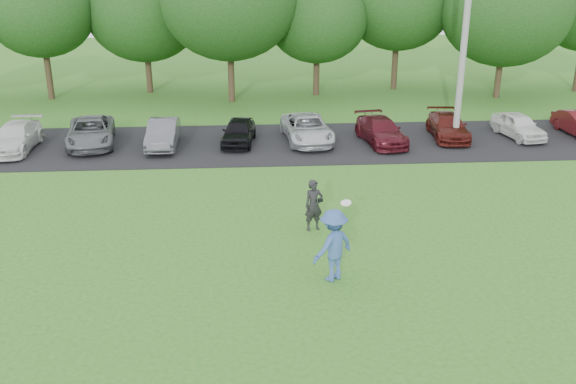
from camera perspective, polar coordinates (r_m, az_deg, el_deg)
name	(u,v)px	position (r m, az deg, el deg)	size (l,w,h in m)	color
ground	(297,286)	(16.92, 0.81, -8.37)	(100.00, 100.00, 0.00)	#2B6A1E
parking_lot	(274,143)	(28.94, -1.27, 4.35)	(32.00, 6.50, 0.03)	black
utility_pole	(465,30)	(28.99, 15.49, 13.71)	(0.28, 0.28, 9.98)	gray
frisbee_player	(333,245)	(16.85, 4.04, -4.75)	(1.47, 1.35, 2.34)	#385AA0
camera_bystander	(314,205)	(19.83, 2.30, -1.19)	(0.68, 0.54, 1.63)	black
parked_cars	(241,131)	(28.82, -4.24, 5.43)	(30.62, 4.80, 1.18)	silver
tree_row	(292,11)	(37.71, 0.34, 15.83)	(42.39, 9.85, 8.64)	#38281C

